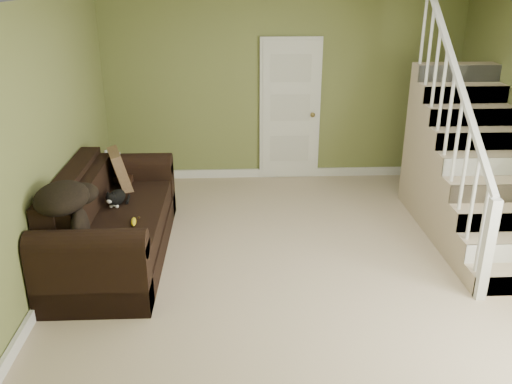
{
  "coord_description": "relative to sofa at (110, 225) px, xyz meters",
  "views": [
    {
      "loc": [
        -0.71,
        -4.83,
        2.8
      ],
      "look_at": [
        -0.49,
        0.28,
        0.74
      ],
      "focal_mm": 38.0,
      "sensor_mm": 36.0,
      "label": 1
    }
  ],
  "objects": [
    {
      "name": "staircase",
      "position": [
        4.02,
        0.6,
        0.28
      ],
      "size": [
        1.0,
        2.51,
        2.82
      ],
      "color": "#C2AF8C",
      "rests_on": "floor"
    },
    {
      "name": "floor",
      "position": [
        2.02,
        -0.37,
        -0.36
      ],
      "size": [
        5.0,
        5.5,
        0.01
      ],
      "primitive_type": "cube",
      "color": "#C2AF8C",
      "rests_on": "ground"
    },
    {
      "name": "wall_left",
      "position": [
        -0.48,
        -0.37,
        0.94
      ],
      "size": [
        0.04,
        5.5,
        2.6
      ],
      "primitive_type": "cube",
      "color": "olive",
      "rests_on": "floor"
    },
    {
      "name": "throw_pillow",
      "position": [
        0.0,
        0.74,
        0.35
      ],
      "size": [
        0.35,
        0.51,
        0.47
      ],
      "primitive_type": "cube",
      "rotation": [
        0.0,
        -0.24,
        0.3
      ],
      "color": "#462C1C",
      "rests_on": "sofa"
    },
    {
      "name": "ceiling",
      "position": [
        2.02,
        -0.37,
        2.24
      ],
      "size": [
        5.0,
        5.5,
        0.01
      ],
      "primitive_type": "cube",
      "color": "white",
      "rests_on": "wall_back"
    },
    {
      "name": "baseboard_back",
      "position": [
        2.02,
        2.35,
        -0.3
      ],
      "size": [
        5.0,
        0.04,
        0.12
      ],
      "primitive_type": "cube",
      "color": "white",
      "rests_on": "floor"
    },
    {
      "name": "throw_blanket",
      "position": [
        -0.22,
        -0.72,
        0.61
      ],
      "size": [
        0.54,
        0.66,
        0.25
      ],
      "primitive_type": "ellipsoid",
      "rotation": [
        0.0,
        0.0,
        -0.13
      ],
      "color": "black",
      "rests_on": "sofa"
    },
    {
      "name": "wall_back",
      "position": [
        2.02,
        2.38,
        0.94
      ],
      "size": [
        5.0,
        0.04,
        2.6
      ],
      "primitive_type": "cube",
      "color": "olive",
      "rests_on": "floor"
    },
    {
      "name": "cat",
      "position": [
        0.05,
        0.18,
        0.23
      ],
      "size": [
        0.22,
        0.44,
        0.21
      ],
      "rotation": [
        0.0,
        0.0,
        -0.19
      ],
      "color": "black",
      "rests_on": "sofa"
    },
    {
      "name": "wall_front",
      "position": [
        2.02,
        -3.12,
        0.94
      ],
      "size": [
        5.0,
        0.04,
        2.6
      ],
      "primitive_type": "cube",
      "color": "olive",
      "rests_on": "floor"
    },
    {
      "name": "baseboard_left",
      "position": [
        -0.45,
        -0.37,
        -0.3
      ],
      "size": [
        0.04,
        5.5,
        0.12
      ],
      "primitive_type": "cube",
      "color": "white",
      "rests_on": "floor"
    },
    {
      "name": "banana",
      "position": [
        0.31,
        -0.31,
        0.18
      ],
      "size": [
        0.07,
        0.19,
        0.05
      ],
      "primitive_type": "ellipsoid",
      "rotation": [
        0.0,
        0.0,
        0.13
      ],
      "color": "yellow",
      "rests_on": "sofa"
    },
    {
      "name": "side_table",
      "position": [
        -0.13,
        1.06,
        -0.05
      ],
      "size": [
        0.52,
        0.52,
        0.82
      ],
      "rotation": [
        0.0,
        0.0,
        -0.06
      ],
      "color": "black",
      "rests_on": "floor"
    },
    {
      "name": "sofa",
      "position": [
        0.0,
        0.0,
        0.0
      ],
      "size": [
        1.02,
        2.37,
        0.94
      ],
      "color": "black",
      "rests_on": "floor"
    },
    {
      "name": "door",
      "position": [
        2.12,
        2.34,
        0.65
      ],
      "size": [
        0.86,
        0.12,
        2.02
      ],
      "color": "white",
      "rests_on": "floor"
    }
  ]
}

